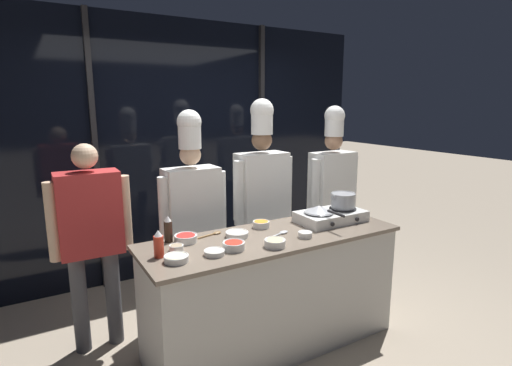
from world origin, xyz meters
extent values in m
plane|color=gray|center=(0.00, 0.00, 0.00)|extent=(24.00, 24.00, 0.00)
cube|color=black|center=(0.00, 1.75, 1.35)|extent=(4.39, 0.04, 2.70)
cube|color=#232326|center=(-0.93, 1.71, 1.35)|extent=(0.05, 0.05, 2.70)
cube|color=#232326|center=(0.93, 1.71, 1.35)|extent=(0.05, 0.05, 2.70)
cube|color=beige|center=(0.00, 0.00, 0.43)|extent=(1.90, 0.64, 0.86)
cube|color=#756656|center=(0.00, 0.00, 0.87)|extent=(1.96, 0.67, 0.03)
cube|color=silver|center=(0.59, 0.05, 0.93)|extent=(0.56, 0.32, 0.09)
cylinder|color=black|center=(0.47, 0.05, 0.98)|extent=(0.22, 0.22, 0.01)
cylinder|color=black|center=(0.47, -0.12, 0.93)|extent=(0.03, 0.01, 0.03)
cylinder|color=black|center=(0.72, 0.05, 0.98)|extent=(0.22, 0.22, 0.01)
cylinder|color=black|center=(0.72, -0.12, 0.93)|extent=(0.03, 0.01, 0.03)
cylinder|color=#ADAFB5|center=(0.47, 0.05, 0.99)|extent=(0.23, 0.23, 0.01)
cone|color=#ADAFB5|center=(0.47, 0.05, 1.01)|extent=(0.24, 0.24, 0.05)
cylinder|color=black|center=(0.47, -0.15, 1.02)|extent=(0.02, 0.18, 0.02)
cylinder|color=#93969B|center=(0.72, 0.05, 1.05)|extent=(0.19, 0.19, 0.12)
torus|color=#93969B|center=(0.72, 0.05, 1.11)|extent=(0.20, 0.20, 0.01)
torus|color=#93969B|center=(0.61, 0.05, 1.09)|extent=(0.01, 0.05, 0.05)
torus|color=#93969B|center=(0.83, 0.05, 1.09)|extent=(0.01, 0.05, 0.05)
cylinder|color=red|center=(-0.85, 0.01, 0.96)|extent=(0.06, 0.06, 0.14)
cone|color=white|center=(-0.85, 0.01, 1.05)|extent=(0.05, 0.05, 0.04)
cylinder|color=#332319|center=(-0.71, 0.25, 0.96)|extent=(0.06, 0.06, 0.15)
cone|color=white|center=(-0.71, 0.25, 1.06)|extent=(0.05, 0.05, 0.04)
cylinder|color=white|center=(0.02, 0.20, 0.91)|extent=(0.13, 0.13, 0.05)
torus|color=white|center=(0.02, 0.20, 0.93)|extent=(0.13, 0.13, 0.01)
cylinder|color=orange|center=(0.02, 0.20, 0.92)|extent=(0.11, 0.11, 0.03)
cylinder|color=white|center=(-0.72, 0.06, 0.91)|extent=(0.09, 0.09, 0.04)
torus|color=white|center=(-0.72, 0.06, 0.92)|extent=(0.10, 0.10, 0.01)
cylinder|color=#9E896B|center=(-0.72, 0.06, 0.92)|extent=(0.08, 0.08, 0.02)
cylinder|color=white|center=(-0.61, 0.19, 0.91)|extent=(0.16, 0.16, 0.05)
torus|color=white|center=(-0.61, 0.19, 0.94)|extent=(0.16, 0.16, 0.01)
cylinder|color=red|center=(-0.61, 0.19, 0.92)|extent=(0.13, 0.13, 0.03)
cylinder|color=white|center=(-0.79, -0.12, 0.91)|extent=(0.15, 0.15, 0.04)
torus|color=white|center=(-0.79, -0.12, 0.93)|extent=(0.15, 0.15, 0.01)
cylinder|color=beige|center=(-0.79, -0.12, 0.92)|extent=(0.12, 0.12, 0.02)
cylinder|color=white|center=(-0.12, -0.21, 0.91)|extent=(0.14, 0.14, 0.05)
torus|color=white|center=(-0.12, -0.21, 0.94)|extent=(0.15, 0.15, 0.01)
cylinder|color=#E0C689|center=(-0.12, -0.21, 0.92)|extent=(0.12, 0.12, 0.03)
cylinder|color=white|center=(-0.25, 0.10, 0.90)|extent=(0.17, 0.17, 0.04)
torus|color=white|center=(-0.25, 0.10, 0.92)|extent=(0.17, 0.17, 0.01)
cylinder|color=beige|center=(-0.25, 0.10, 0.91)|extent=(0.14, 0.14, 0.02)
cylinder|color=white|center=(-0.54, -0.14, 0.90)|extent=(0.13, 0.13, 0.03)
torus|color=white|center=(-0.54, -0.14, 0.92)|extent=(0.14, 0.14, 0.01)
cylinder|color=silver|center=(-0.54, -0.14, 0.91)|extent=(0.11, 0.11, 0.02)
cylinder|color=white|center=(0.18, -0.16, 0.91)|extent=(0.10, 0.10, 0.04)
torus|color=white|center=(0.18, -0.16, 0.93)|extent=(0.11, 0.11, 0.01)
cylinder|color=silver|center=(0.18, -0.16, 0.92)|extent=(0.08, 0.08, 0.02)
cylinder|color=white|center=(-0.39, -0.12, 0.91)|extent=(0.15, 0.15, 0.05)
torus|color=white|center=(-0.39, -0.12, 0.94)|extent=(0.15, 0.15, 0.01)
cylinder|color=#B22D1E|center=(-0.39, -0.12, 0.93)|extent=(0.12, 0.12, 0.03)
cube|color=olive|center=(-0.45, 0.22, 0.89)|extent=(0.15, 0.05, 0.01)
ellipsoid|color=olive|center=(-0.34, 0.24, 0.89)|extent=(0.08, 0.06, 0.02)
cube|color=#B2B5BA|center=(-0.03, -0.04, 0.89)|extent=(0.17, 0.07, 0.01)
ellipsoid|color=#B2B5BA|center=(0.09, 0.00, 0.89)|extent=(0.09, 0.07, 0.02)
cylinder|color=#4C4C51|center=(-1.04, 0.65, 0.38)|extent=(0.11, 0.11, 0.76)
cylinder|color=#4C4C51|center=(-1.28, 0.66, 0.38)|extent=(0.11, 0.11, 0.76)
cube|color=#B72D2D|center=(-1.16, 0.65, 1.06)|extent=(0.44, 0.23, 0.61)
cylinder|color=beige|center=(-0.92, 0.61, 1.04)|extent=(0.09, 0.09, 0.56)
cylinder|color=beige|center=(-1.41, 0.62, 1.04)|extent=(0.09, 0.09, 0.56)
sphere|color=beige|center=(-1.16, 0.65, 1.48)|extent=(0.18, 0.18, 0.18)
cylinder|color=#4C4C51|center=(-0.24, 0.69, 0.37)|extent=(0.12, 0.12, 0.73)
cylinder|color=#4C4C51|center=(-0.49, 0.68, 0.37)|extent=(0.12, 0.12, 0.73)
cube|color=white|center=(-0.36, 0.69, 1.03)|extent=(0.46, 0.25, 0.59)
cylinder|color=white|center=(-0.11, 0.66, 1.01)|extent=(0.09, 0.09, 0.54)
cylinder|color=white|center=(-0.61, 0.64, 1.01)|extent=(0.09, 0.09, 0.54)
sphere|color=beige|center=(-0.36, 0.69, 1.43)|extent=(0.17, 0.17, 0.17)
cylinder|color=white|center=(-0.36, 0.69, 1.59)|extent=(0.18, 0.18, 0.21)
sphere|color=white|center=(-0.36, 0.69, 1.70)|extent=(0.20, 0.20, 0.20)
cylinder|color=#2D3856|center=(0.46, 0.71, 0.39)|extent=(0.12, 0.12, 0.77)
cylinder|color=#2D3856|center=(0.20, 0.70, 0.39)|extent=(0.12, 0.12, 0.77)
cube|color=white|center=(0.33, 0.71, 1.09)|extent=(0.48, 0.26, 0.63)
cylinder|color=white|center=(0.59, 0.68, 1.07)|extent=(0.09, 0.09, 0.58)
cylinder|color=white|center=(0.07, 0.66, 1.07)|extent=(0.09, 0.09, 0.58)
sphere|color=brown|center=(0.33, 0.71, 1.52)|extent=(0.18, 0.18, 0.18)
cylinder|color=white|center=(0.33, 0.71, 1.67)|extent=(0.19, 0.19, 0.21)
sphere|color=white|center=(0.33, 0.71, 1.78)|extent=(0.21, 0.21, 0.21)
cylinder|color=#2D3856|center=(1.29, 0.70, 0.37)|extent=(0.12, 0.12, 0.75)
cylinder|color=#2D3856|center=(1.04, 0.68, 0.37)|extent=(0.12, 0.12, 0.75)
cube|color=white|center=(1.16, 0.69, 1.05)|extent=(0.47, 0.26, 0.61)
cylinder|color=white|center=(1.42, 0.66, 1.03)|extent=(0.09, 0.09, 0.56)
cylinder|color=white|center=(0.91, 0.64, 1.03)|extent=(0.09, 0.09, 0.56)
sphere|color=#A87A5B|center=(1.16, 0.69, 1.47)|extent=(0.18, 0.18, 0.18)
cylinder|color=white|center=(1.16, 0.69, 1.62)|extent=(0.19, 0.19, 0.20)
sphere|color=white|center=(1.16, 0.69, 1.72)|extent=(0.20, 0.20, 0.20)
camera|label=1|loc=(-1.53, -2.36, 1.85)|focal=28.00mm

